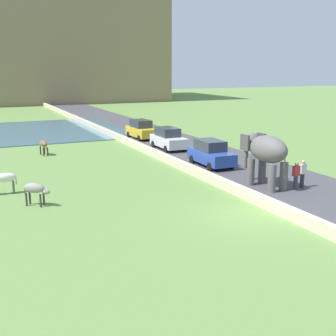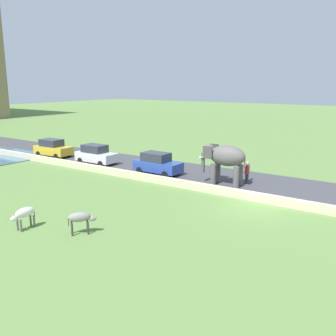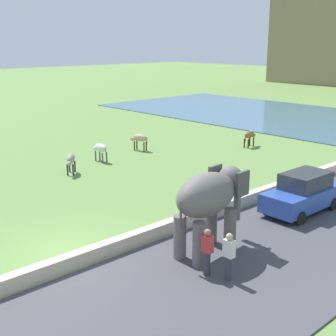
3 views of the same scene
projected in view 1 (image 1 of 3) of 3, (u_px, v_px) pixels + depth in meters
name	position (u px, v px, depth m)	size (l,w,h in m)	color
ground_plane	(252.00, 215.00, 20.42)	(220.00, 220.00, 0.00)	#608442
road_surface	(169.00, 142.00, 40.17)	(7.00, 120.00, 0.06)	#424247
barrier_wall	(138.00, 146.00, 36.81)	(0.40, 110.00, 0.55)	beige
elephant	(265.00, 152.00, 24.66)	(1.62, 3.52, 2.99)	#605B5B
person_beside_elephant	(303.00, 173.00, 24.68)	(0.36, 0.22, 1.63)	#33333D
person_trailing	(296.00, 176.00, 24.19)	(0.36, 0.22, 1.63)	#33333D
car_yellow	(141.00, 130.00, 41.83)	(1.92, 4.07, 1.80)	gold
car_blue	(211.00, 153.00, 30.24)	(1.86, 4.03, 1.80)	#2D4CA8
car_white	(168.00, 139.00, 36.44)	(1.80, 4.00, 1.80)	white
cow_white	(4.00, 179.00, 23.63)	(1.39, 0.46, 1.15)	silver
cow_brown	(43.00, 144.00, 34.17)	(0.61, 1.42, 1.15)	brown
cow_grey	(35.00, 189.00, 21.59)	(1.29, 1.14, 1.15)	gray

